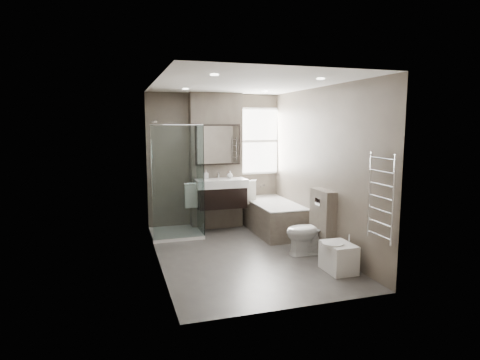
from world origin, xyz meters
name	(u,v)px	position (x,y,z in m)	size (l,w,h in m)	color
room	(244,172)	(0.00, 0.00, 1.30)	(2.70, 3.90, 2.70)	#43403E
vanity_pier	(216,161)	(0.00, 1.77, 1.30)	(1.00, 0.25, 2.60)	#5D5449
vanity	(221,193)	(0.00, 1.43, 0.74)	(0.95, 0.47, 0.66)	black
mirror_cabinet	(218,145)	(0.00, 1.61, 1.63)	(0.86, 0.08, 0.76)	black
towel_left	(191,196)	(-0.56, 1.40, 0.72)	(0.24, 0.06, 0.44)	silver
towel_right	(250,193)	(0.56, 1.40, 0.72)	(0.24, 0.06, 0.44)	silver
shower_enclosure	(182,209)	(-0.75, 1.35, 0.49)	(0.90, 0.90, 2.00)	white
bathtub	(273,216)	(0.92, 1.10, 0.32)	(0.75, 1.60, 0.57)	#5D5449
window	(258,141)	(0.90, 1.88, 1.68)	(0.98, 0.06, 1.33)	white
toilet	(309,231)	(0.97, -0.26, 0.36)	(0.41, 0.71, 0.73)	white
cistern_box	(323,221)	(1.21, -0.25, 0.50)	(0.19, 0.55, 1.00)	#5D5449
bidet	(338,257)	(1.01, -1.06, 0.21)	(0.42, 0.49, 0.51)	white
towel_radiator	(381,197)	(1.25, -1.60, 1.12)	(0.03, 0.49, 1.10)	silver
soap_bottle_a	(206,175)	(-0.27, 1.48, 1.09)	(0.08, 0.08, 0.18)	white
soap_bottle_b	(230,175)	(0.20, 1.49, 1.07)	(0.11, 0.11, 0.14)	white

